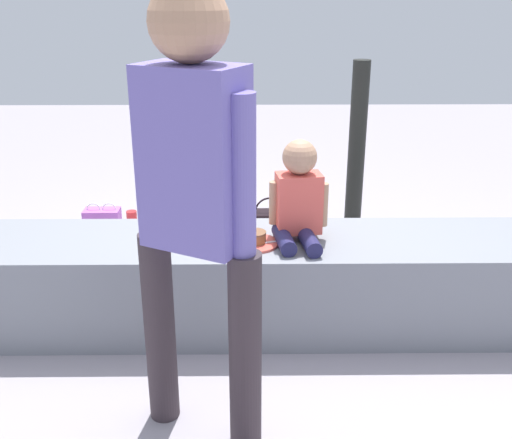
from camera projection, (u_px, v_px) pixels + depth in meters
The scene contains 11 objects.
ground_plane at pixel (272, 323), 3.05m from camera, with size 12.00×12.00×0.00m, color #979099.
concrete_ledge at pixel (272, 282), 2.96m from camera, with size 2.86×0.55×0.46m, color gray.
child_seated at pixel (298, 198), 2.80m from camera, with size 0.28×0.33×0.48m.
adult_standing at pixel (195, 188), 1.97m from camera, with size 0.44×0.33×1.62m.
cake_plate at pixel (255, 240), 2.81m from camera, with size 0.22×0.22×0.07m.
gift_bag at pixel (104, 231), 3.79m from camera, with size 0.22×0.12×0.34m.
railing_post at pixel (355, 174), 3.92m from camera, with size 0.36×0.36×1.18m.
water_bottle_near_gift at pixel (103, 260), 3.53m from camera, with size 0.07×0.07×0.20m.
party_cup_red at pixel (132, 218), 4.29m from camera, with size 0.07×0.07×0.10m, color red.
cake_box_white at pixel (270, 272), 3.48m from camera, with size 0.30×0.26×0.10m, color white.
handbag_black_leather at pixel (270, 227), 3.94m from camera, with size 0.27×0.14×0.33m.
Camera 1 is at (-0.11, -2.65, 1.60)m, focal length 42.10 mm.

